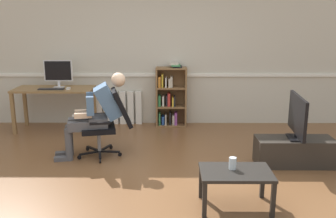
% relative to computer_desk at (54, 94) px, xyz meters
% --- Properties ---
extents(ground_plane, '(18.00, 18.00, 0.00)m').
position_rel_computer_desk_xyz_m(ground_plane, '(1.85, -2.15, -0.65)').
color(ground_plane, brown).
extents(back_wall, '(12.00, 0.13, 2.70)m').
position_rel_computer_desk_xyz_m(back_wall, '(1.85, 0.50, 0.70)').
color(back_wall, beige).
rests_on(back_wall, ground_plane).
extents(computer_desk, '(1.36, 0.62, 0.76)m').
position_rel_computer_desk_xyz_m(computer_desk, '(0.00, 0.00, 0.00)').
color(computer_desk, olive).
rests_on(computer_desk, ground_plane).
extents(imac_monitor, '(0.49, 0.14, 0.48)m').
position_rel_computer_desk_xyz_m(imac_monitor, '(0.07, 0.08, 0.38)').
color(imac_monitor, silver).
rests_on(imac_monitor, computer_desk).
extents(keyboard, '(0.43, 0.12, 0.02)m').
position_rel_computer_desk_xyz_m(keyboard, '(-0.00, -0.14, 0.11)').
color(keyboard, black).
rests_on(keyboard, computer_desk).
extents(computer_mouse, '(0.06, 0.10, 0.03)m').
position_rel_computer_desk_xyz_m(computer_mouse, '(0.29, -0.12, 0.12)').
color(computer_mouse, white).
rests_on(computer_mouse, computer_desk).
extents(bookshelf, '(0.56, 0.29, 1.16)m').
position_rel_computer_desk_xyz_m(bookshelf, '(2.03, 0.29, -0.12)').
color(bookshelf, brown).
rests_on(bookshelf, ground_plane).
extents(radiator, '(0.86, 0.08, 0.62)m').
position_rel_computer_desk_xyz_m(radiator, '(1.07, 0.39, -0.34)').
color(radiator, white).
rests_on(radiator, ground_plane).
extents(office_chair, '(0.80, 0.64, 0.97)m').
position_rel_computer_desk_xyz_m(office_chair, '(1.16, -1.26, -0.13)').
color(office_chair, black).
rests_on(office_chair, ground_plane).
extents(person_seated, '(1.04, 0.51, 1.20)m').
position_rel_computer_desk_xyz_m(person_seated, '(0.99, -1.29, -0.00)').
color(person_seated, '#4C4C51').
rests_on(person_seated, ground_plane).
extents(tv_stand, '(1.03, 0.40, 0.37)m').
position_rel_computer_desk_xyz_m(tv_stand, '(3.71, -1.62, -0.46)').
color(tv_stand, '#2D2823').
rests_on(tv_stand, ground_plane).
extents(tv_screen, '(0.23, 0.85, 0.58)m').
position_rel_computer_desk_xyz_m(tv_screen, '(3.72, -1.62, 0.03)').
color(tv_screen, black).
rests_on(tv_screen, tv_stand).
extents(coffee_table, '(0.74, 0.49, 0.41)m').
position_rel_computer_desk_xyz_m(coffee_table, '(2.71, -2.79, -0.30)').
color(coffee_table, black).
rests_on(coffee_table, ground_plane).
extents(drinking_glass, '(0.08, 0.08, 0.13)m').
position_rel_computer_desk_xyz_m(drinking_glass, '(2.68, -2.74, -0.18)').
color(drinking_glass, silver).
rests_on(drinking_glass, coffee_table).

